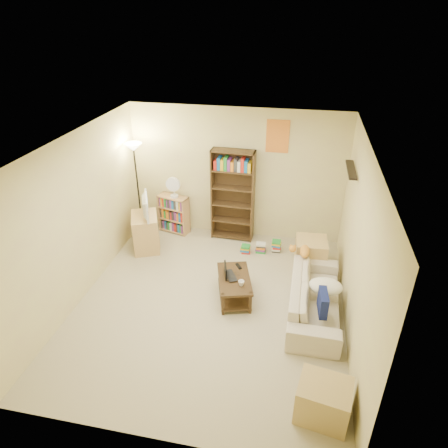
# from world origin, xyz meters

# --- Properties ---
(room) EXTENTS (4.50, 4.54, 2.52)m
(room) POSITION_xyz_m (0.00, 0.01, 1.62)
(room) COLOR #B9AD8B
(room) RESTS_ON ground
(sofa) EXTENTS (1.85, 0.77, 0.54)m
(sofa) POSITION_xyz_m (1.55, 0.12, 0.27)
(sofa) COLOR beige
(sofa) RESTS_ON ground
(navy_pillow) EXTENTS (0.14, 0.36, 0.32)m
(navy_pillow) POSITION_xyz_m (1.63, -0.27, 0.51)
(navy_pillow) COLOR navy
(navy_pillow) RESTS_ON sofa
(cream_blanket) EXTENTS (0.49, 0.35, 0.21)m
(cream_blanket) POSITION_xyz_m (1.68, 0.17, 0.46)
(cream_blanket) COLOR white
(cream_blanket) RESTS_ON sofa
(tabby_cat) EXTENTS (0.42, 0.15, 0.15)m
(tabby_cat) POSITION_xyz_m (1.32, 0.83, 0.61)
(tabby_cat) COLOR orange
(tabby_cat) RESTS_ON sofa
(coffee_table) EXTENTS (0.69, 0.95, 0.38)m
(coffee_table) POSITION_xyz_m (0.33, 0.22, 0.24)
(coffee_table) COLOR #402B18
(coffee_table) RESTS_ON ground
(laptop) EXTENTS (0.50, 0.48, 0.03)m
(laptop) POSITION_xyz_m (0.31, 0.26, 0.39)
(laptop) COLOR black
(laptop) RESTS_ON coffee_table
(laptop_screen) EXTENTS (0.09, 0.28, 0.19)m
(laptop_screen) POSITION_xyz_m (0.19, 0.22, 0.50)
(laptop_screen) COLOR white
(laptop_screen) RESTS_ON laptop
(mug) EXTENTS (0.18, 0.18, 0.08)m
(mug) POSITION_xyz_m (0.47, 0.05, 0.42)
(mug) COLOR white
(mug) RESTS_ON coffee_table
(tv_remote) EXTENTS (0.12, 0.15, 0.02)m
(tv_remote) POSITION_xyz_m (0.35, 0.52, 0.39)
(tv_remote) COLOR black
(tv_remote) RESTS_ON coffee_table
(tv_stand) EXTENTS (0.66, 0.76, 0.68)m
(tv_stand) POSITION_xyz_m (-1.54, 1.33, 0.34)
(tv_stand) COLOR tan
(tv_stand) RESTS_ON ground
(television) EXTENTS (0.74, 0.57, 0.39)m
(television) POSITION_xyz_m (-1.54, 1.33, 0.88)
(television) COLOR black
(television) RESTS_ON tv_stand
(tall_bookshelf) EXTENTS (0.81, 0.30, 1.78)m
(tall_bookshelf) POSITION_xyz_m (-0.03, 2.05, 0.94)
(tall_bookshelf) COLOR #47321B
(tall_bookshelf) RESTS_ON ground
(short_bookshelf) EXTENTS (0.64, 0.39, 0.77)m
(short_bookshelf) POSITION_xyz_m (-1.22, 2.05, 0.39)
(short_bookshelf) COLOR tan
(short_bookshelf) RESTS_ON ground
(desk_fan) EXTENTS (0.28, 0.15, 0.42)m
(desk_fan) POSITION_xyz_m (-1.18, 2.01, 1.01)
(desk_fan) COLOR white
(desk_fan) RESTS_ON short_bookshelf
(floor_lamp) EXTENTS (0.32, 0.32, 1.88)m
(floor_lamp) POSITION_xyz_m (-1.80, 1.79, 1.50)
(floor_lamp) COLOR black
(floor_lamp) RESTS_ON ground
(side_table) EXTENTS (0.54, 0.54, 0.59)m
(side_table) POSITION_xyz_m (1.47, 1.23, 0.29)
(side_table) COLOR #DBBA6B
(side_table) RESTS_ON ground
(end_cabinet) EXTENTS (0.63, 0.56, 0.47)m
(end_cabinet) POSITION_xyz_m (1.65, -1.61, 0.23)
(end_cabinet) COLOR tan
(end_cabinet) RESTS_ON ground
(book_stacks) EXTENTS (0.73, 0.30, 0.22)m
(book_stacks) POSITION_xyz_m (0.62, 1.62, 0.10)
(book_stacks) COLOR red
(book_stacks) RESTS_ON ground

